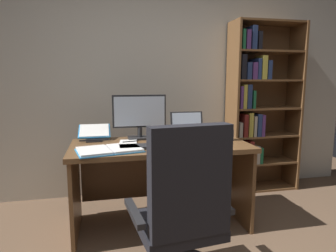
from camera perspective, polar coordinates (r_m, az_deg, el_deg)
wall_back at (r=3.46m, az=-0.64°, el=8.44°), size 4.63×0.12×2.56m
desk at (r=2.71m, az=-1.80°, el=-7.42°), size 1.53×0.74×0.76m
bookshelf at (r=3.61m, az=16.60°, el=3.34°), size 0.83×0.34×1.96m
office_chair at (r=1.90m, az=2.81°, el=-17.94°), size 0.65×0.60×1.06m
monitor at (r=2.77m, az=-5.51°, el=1.80°), size 0.50×0.16×0.41m
laptop at (r=2.89m, az=4.13°, el=-1.07°), size 0.33×0.28×0.23m
keyboard at (r=2.43m, az=-4.36°, el=-3.94°), size 0.42×0.15×0.02m
computer_mouse at (r=2.48m, az=2.52°, el=-3.44°), size 0.06×0.10×0.04m
reading_stand_with_book at (r=2.83m, az=-14.02°, el=-1.22°), size 0.29×0.28×0.13m
open_binder at (r=2.36m, az=-11.25°, el=-4.49°), size 0.54×0.41×0.02m
notepad at (r=2.62m, az=-7.68°, el=-3.17°), size 0.18×0.23×0.01m
pen at (r=2.62m, az=-7.25°, el=-2.96°), size 0.14×0.04×0.01m
coffee_mug at (r=2.77m, az=11.59°, el=-1.70°), size 0.09×0.09×0.10m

